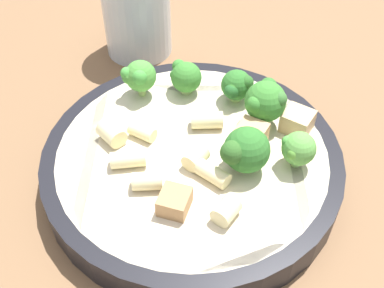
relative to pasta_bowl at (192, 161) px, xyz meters
The scene contains 20 objects.
ground_plane 0.02m from the pasta_bowl, ahead, with size 2.00×2.00×0.00m, color brown.
pasta_bowl is the anchor object (origin of this frame).
broccoli_floret_0 0.09m from the pasta_bowl, 102.94° to the left, with size 0.03×0.03×0.03m.
broccoli_floret_1 0.10m from the pasta_bowl, 124.10° to the right, with size 0.03×0.03×0.04m.
broccoli_floret_2 0.08m from the pasta_bowl, 142.12° to the left, with size 0.04×0.04×0.05m.
broccoli_floret_3 0.09m from the pasta_bowl, behind, with size 0.03×0.03×0.03m.
broccoli_floret_4 0.06m from the pasta_bowl, 84.04° to the left, with size 0.04×0.04×0.04m.
broccoli_floret_5 0.09m from the pasta_bowl, 152.88° to the right, with size 0.03×0.03×0.03m.
rigatoni_0 0.06m from the pasta_bowl, 19.66° to the right, with size 0.02×0.02×0.02m, color beige.
rigatoni_1 0.04m from the pasta_bowl, behind, with size 0.02×0.02×0.03m, color beige.
rigatoni_2 0.08m from the pasta_bowl, 78.47° to the right, with size 0.02×0.02×0.02m, color beige.
rigatoni_3 0.05m from the pasta_bowl, 89.81° to the right, with size 0.01×0.01×0.02m, color beige.
rigatoni_4 0.02m from the pasta_bowl, 34.87° to the left, with size 0.02×0.02×0.02m, color beige.
rigatoni_5 0.06m from the pasta_bowl, 51.38° to the right, with size 0.01×0.01×0.03m, color beige.
rigatoni_6 0.04m from the pasta_bowl, 51.27° to the left, with size 0.01×0.01×0.03m, color beige.
rigatoni_7 0.08m from the pasta_bowl, 43.30° to the left, with size 0.02×0.02×0.02m, color beige.
chicken_chunk_0 0.06m from the pasta_bowl, 122.91° to the left, with size 0.03×0.02×0.02m, color tan.
chicken_chunk_1 0.10m from the pasta_bowl, 129.77° to the left, with size 0.03×0.02×0.02m, color tan.
chicken_chunk_2 0.07m from the pasta_bowl, 10.16° to the left, with size 0.02×0.02×0.02m, color #A87A4C.
drinking_glass 0.21m from the pasta_bowl, 139.79° to the right, with size 0.08×0.08×0.11m.
Camera 1 is at (0.27, 0.11, 0.33)m, focal length 45.00 mm.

